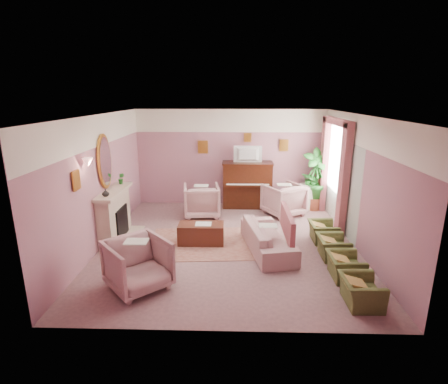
{
  "coord_description": "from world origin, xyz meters",
  "views": [
    {
      "loc": [
        0.11,
        -7.19,
        3.2
      ],
      "look_at": [
        -0.11,
        0.4,
        1.08
      ],
      "focal_mm": 28.0,
      "sensor_mm": 36.0,
      "label": 1
    }
  ],
  "objects_px": {
    "sofa": "(268,233)",
    "olive_chair_a": "(361,287)",
    "floral_armchair_left": "(201,199)",
    "olive_chair_b": "(345,263)",
    "floral_armchair_front": "(138,262)",
    "side_table": "(308,196)",
    "piano": "(247,185)",
    "olive_chair_c": "(333,244)",
    "coffee_table": "(201,234)",
    "television": "(248,153)",
    "floral_armchair_right": "(284,198)",
    "olive_chair_d": "(323,229)"
  },
  "relations": [
    {
      "from": "floral_armchair_right",
      "to": "floral_armchair_front",
      "type": "bearing_deg",
      "value": -127.51
    },
    {
      "from": "piano",
      "to": "television",
      "type": "distance_m",
      "value": 0.95
    },
    {
      "from": "floral_armchair_left",
      "to": "coffee_table",
      "type": "bearing_deg",
      "value": -85.05
    },
    {
      "from": "floral_armchair_left",
      "to": "olive_chair_d",
      "type": "bearing_deg",
      "value": -29.22
    },
    {
      "from": "olive_chair_d",
      "to": "floral_armchair_right",
      "type": "bearing_deg",
      "value": 109.85
    },
    {
      "from": "floral_armchair_left",
      "to": "olive_chair_b",
      "type": "distance_m",
      "value": 4.34
    },
    {
      "from": "sofa",
      "to": "floral_armchair_front",
      "type": "distance_m",
      "value": 2.81
    },
    {
      "from": "piano",
      "to": "side_table",
      "type": "distance_m",
      "value": 1.78
    },
    {
      "from": "piano",
      "to": "floral_armchair_right",
      "type": "xyz_separation_m",
      "value": [
        0.97,
        -0.71,
        -0.17
      ]
    },
    {
      "from": "television",
      "to": "olive_chair_a",
      "type": "xyz_separation_m",
      "value": [
        1.62,
        -4.9,
        -1.31
      ]
    },
    {
      "from": "coffee_table",
      "to": "side_table",
      "type": "distance_m",
      "value": 3.85
    },
    {
      "from": "side_table",
      "to": "sofa",
      "type": "bearing_deg",
      "value": -116.01
    },
    {
      "from": "television",
      "to": "olive_chair_c",
      "type": "relative_size",
      "value": 1.17
    },
    {
      "from": "side_table",
      "to": "floral_armchair_front",
      "type": "bearing_deg",
      "value": -129.92
    },
    {
      "from": "floral_armchair_right",
      "to": "olive_chair_d",
      "type": "height_order",
      "value": "floral_armchair_right"
    },
    {
      "from": "television",
      "to": "side_table",
      "type": "distance_m",
      "value": 2.15
    },
    {
      "from": "sofa",
      "to": "olive_chair_d",
      "type": "xyz_separation_m",
      "value": [
        1.28,
        0.51,
        -0.1
      ]
    },
    {
      "from": "floral_armchair_front",
      "to": "olive_chair_c",
      "type": "distance_m",
      "value": 3.83
    },
    {
      "from": "olive_chair_a",
      "to": "floral_armchair_right",
      "type": "bearing_deg",
      "value": 98.64
    },
    {
      "from": "olive_chair_a",
      "to": "floral_armchair_left",
      "type": "bearing_deg",
      "value": 125.26
    },
    {
      "from": "floral_armchair_left",
      "to": "side_table",
      "type": "distance_m",
      "value": 3.12
    },
    {
      "from": "television",
      "to": "olive_chair_d",
      "type": "distance_m",
      "value": 3.21
    },
    {
      "from": "sofa",
      "to": "floral_armchair_front",
      "type": "bearing_deg",
      "value": -146.0
    },
    {
      "from": "olive_chair_a",
      "to": "olive_chair_d",
      "type": "height_order",
      "value": "same"
    },
    {
      "from": "piano",
      "to": "coffee_table",
      "type": "xyz_separation_m",
      "value": [
        -1.1,
        -2.68,
        -0.43
      ]
    },
    {
      "from": "side_table",
      "to": "floral_armchair_left",
      "type": "bearing_deg",
      "value": -165.31
    },
    {
      "from": "olive_chair_c",
      "to": "piano",
      "type": "bearing_deg",
      "value": 116.0
    },
    {
      "from": "sofa",
      "to": "side_table",
      "type": "xyz_separation_m",
      "value": [
        1.42,
        2.91,
        -0.04
      ]
    },
    {
      "from": "piano",
      "to": "olive_chair_d",
      "type": "bearing_deg",
      "value": -57.05
    },
    {
      "from": "olive_chair_b",
      "to": "floral_armchair_front",
      "type": "bearing_deg",
      "value": -173.03
    },
    {
      "from": "floral_armchair_left",
      "to": "floral_armchair_front",
      "type": "relative_size",
      "value": 1.0
    },
    {
      "from": "olive_chair_a",
      "to": "side_table",
      "type": "bearing_deg",
      "value": 88.41
    },
    {
      "from": "olive_chair_b",
      "to": "sofa",
      "type": "bearing_deg",
      "value": 138.66
    },
    {
      "from": "television",
      "to": "olive_chair_c",
      "type": "xyz_separation_m",
      "value": [
        1.62,
        -3.26,
        -1.31
      ]
    },
    {
      "from": "olive_chair_b",
      "to": "olive_chair_d",
      "type": "xyz_separation_m",
      "value": [
        0.0,
        1.64,
        0.0
      ]
    },
    {
      "from": "floral_armchair_right",
      "to": "olive_chair_a",
      "type": "height_order",
      "value": "floral_armchair_right"
    },
    {
      "from": "floral_armchair_left",
      "to": "olive_chair_c",
      "type": "bearing_deg",
      "value": -40.18
    },
    {
      "from": "floral_armchair_left",
      "to": "side_table",
      "type": "xyz_separation_m",
      "value": [
        3.01,
        0.79,
        -0.13
      ]
    },
    {
      "from": "television",
      "to": "olive_chair_d",
      "type": "bearing_deg",
      "value": -56.51
    },
    {
      "from": "piano",
      "to": "olive_chair_b",
      "type": "xyz_separation_m",
      "value": [
        1.62,
        -4.13,
        -0.36
      ]
    },
    {
      "from": "television",
      "to": "coffee_table",
      "type": "relative_size",
      "value": 0.8
    },
    {
      "from": "coffee_table",
      "to": "olive_chair_b",
      "type": "height_order",
      "value": "olive_chair_b"
    },
    {
      "from": "television",
      "to": "floral_armchair_front",
      "type": "height_order",
      "value": "television"
    },
    {
      "from": "sofa",
      "to": "floral_armchair_right",
      "type": "distance_m",
      "value": 2.39
    },
    {
      "from": "piano",
      "to": "side_table",
      "type": "relative_size",
      "value": 2.0
    },
    {
      "from": "sofa",
      "to": "olive_chair_a",
      "type": "xyz_separation_m",
      "value": [
        1.28,
        -1.95,
        -0.1
      ]
    },
    {
      "from": "floral_armchair_right",
      "to": "olive_chair_c",
      "type": "relative_size",
      "value": 1.42
    },
    {
      "from": "floral_armchair_front",
      "to": "olive_chair_d",
      "type": "distance_m",
      "value": 4.17
    },
    {
      "from": "olive_chair_d",
      "to": "coffee_table",
      "type": "bearing_deg",
      "value": -176.07
    },
    {
      "from": "olive_chair_b",
      "to": "side_table",
      "type": "height_order",
      "value": "side_table"
    }
  ]
}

